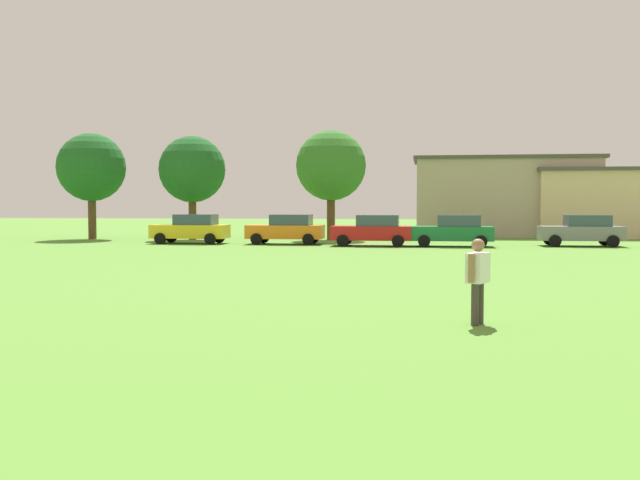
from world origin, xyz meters
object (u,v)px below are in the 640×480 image
Objects in this scene: adult_bystander at (478,274)px; tree_center at (192,170)px; parked_car_red_2 at (373,230)px; parked_car_gray_4 at (582,230)px; parked_car_yellow_0 at (192,229)px; parked_car_green_3 at (454,231)px; tree_far_left at (91,168)px; tree_far_right at (331,166)px; parked_car_orange_1 at (287,229)px.

tree_center is at bearing 52.35° from adult_bystander.
parked_car_gray_4 is at bearing -173.05° from parked_car_red_2.
parked_car_gray_4 is at bearing -178.60° from parked_car_yellow_0.
parked_car_green_3 is at bearing -18.59° from tree_center.
tree_far_left reaches higher than adult_bystander.
tree_far_left reaches higher than parked_car_yellow_0.
parked_car_orange_1 is at bearing -108.38° from tree_far_right.
parked_car_red_2 is 0.65× the size of tree_center.
parked_car_green_3 is (0.51, 25.34, -0.11)m from adult_bystander.
parked_car_orange_1 is at bearing -16.57° from tree_far_left.
parked_car_green_3 is 23.71m from tree_far_left.
tree_center is at bearing -174.06° from tree_far_right.
parked_car_red_2 and parked_car_green_3 have the same top height.
adult_bystander is 34.79m from tree_center.
tree_far_right is at bearing -19.69° from parked_car_gray_4.
adult_bystander is 0.24× the size of tree_far_left.
parked_car_yellow_0 is 5.53m from parked_car_orange_1.
parked_car_orange_1 is 0.62× the size of tree_far_right.
tree_center is at bearing -18.59° from parked_car_green_3.
parked_car_yellow_0 and parked_car_gray_4 have the same top height.
adult_bystander is at bearing 118.68° from parked_car_yellow_0.
tree_far_right reaches higher than parked_car_orange_1.
parked_car_red_2 is (10.48, -0.83, 0.00)m from parked_car_yellow_0.
parked_car_orange_1 and parked_car_green_3 have the same top height.
adult_bystander is 37.87m from tree_far_left.
adult_bystander is 29.73m from parked_car_yellow_0.
tree_far_left is (-22.87, 5.01, 3.75)m from parked_car_green_3.
parked_car_yellow_0 and parked_car_orange_1 have the same top height.
parked_car_red_2 is (4.96, -1.04, 0.00)m from parked_car_orange_1.
parked_car_orange_1 is 6.89m from tree_far_right.
parked_car_orange_1 is at bearing 1.15° from parked_car_gray_4.
adult_bystander is at bearing -53.61° from tree_far_left.
tree_center is at bearing 4.07° from tree_far_left.
parked_car_green_3 is 10.53m from tree_far_right.
tree_center reaches higher than adult_bystander.
adult_bystander is at bearing -62.89° from tree_center.
parked_car_orange_1 is 14.69m from tree_far_left.
parked_car_green_3 is at bearing -178.89° from parked_car_red_2.
parked_car_orange_1 is at bearing -11.81° from parked_car_red_2.
parked_car_red_2 is at bearing -64.07° from tree_far_right.
parked_car_yellow_0 is 10.01m from tree_far_right.
parked_car_orange_1 is 5.06m from parked_car_red_2.
parked_car_red_2 is 8.15m from tree_far_right.
parked_car_gray_4 is 15.66m from tree_far_right.
parked_car_yellow_0 is 0.62× the size of tree_far_right.
tree_center reaches higher than parked_car_green_3.
parked_car_gray_4 is (6.85, 1.28, 0.00)m from parked_car_green_3.
tree_center reaches higher than parked_car_gray_4.
tree_far_left is 15.49m from tree_far_right.
parked_car_green_3 is at bearing 174.12° from parked_car_orange_1.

